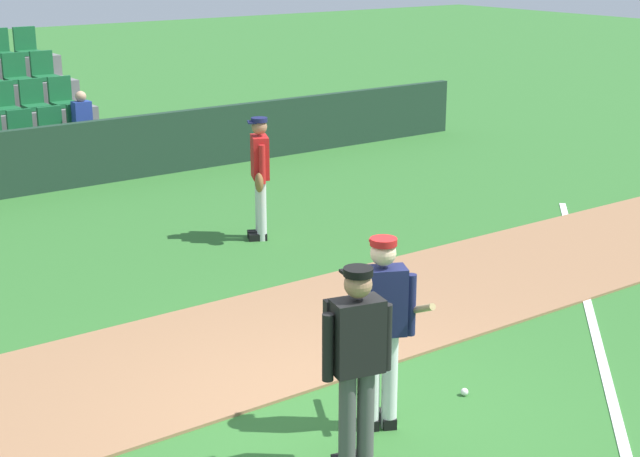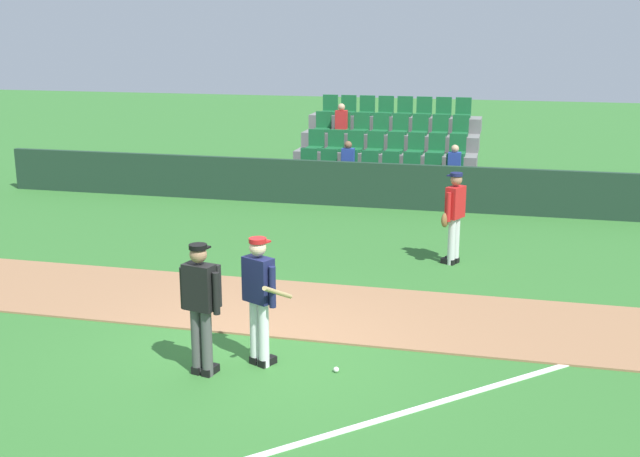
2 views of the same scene
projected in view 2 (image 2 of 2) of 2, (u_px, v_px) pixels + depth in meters
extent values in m
plane|color=#33702D|center=(254.00, 354.00, 10.91)|extent=(80.00, 80.00, 0.00)
cube|color=#9E704C|center=(291.00, 307.00, 12.68)|extent=(28.00, 2.54, 0.03)
cube|color=white|center=(472.00, 393.00, 9.75)|extent=(8.70, 8.41, 0.01)
cube|color=#1E3828|center=(372.00, 185.00, 19.60)|extent=(20.00, 0.16, 1.12)
cube|color=slate|center=(387.00, 184.00, 21.86)|extent=(5.00, 3.80, 0.30)
cube|color=slate|center=(379.00, 180.00, 20.58)|extent=(4.90, 0.85, 0.40)
cube|color=#196033|center=(307.00, 168.00, 20.86)|extent=(0.44, 0.40, 0.08)
cube|color=#196033|center=(309.00, 157.00, 21.01)|extent=(0.44, 0.08, 0.50)
cube|color=#196033|center=(327.00, 169.00, 20.74)|extent=(0.44, 0.40, 0.08)
cube|color=#196033|center=(329.00, 158.00, 20.88)|extent=(0.44, 0.08, 0.50)
cube|color=#196033|center=(348.00, 170.00, 20.61)|extent=(0.44, 0.40, 0.08)
cube|color=#196033|center=(349.00, 159.00, 20.75)|extent=(0.44, 0.08, 0.50)
cube|color=#263F99|center=(348.00, 158.00, 20.58)|extent=(0.32, 0.22, 0.52)
sphere|color=brown|center=(348.00, 145.00, 20.49)|extent=(0.20, 0.20, 0.20)
cube|color=#196033|center=(368.00, 171.00, 20.48)|extent=(0.44, 0.40, 0.08)
cube|color=#196033|center=(370.00, 160.00, 20.63)|extent=(0.44, 0.08, 0.50)
cube|color=#196033|center=(389.00, 172.00, 20.36)|extent=(0.44, 0.40, 0.08)
cube|color=#196033|center=(391.00, 161.00, 20.50)|extent=(0.44, 0.08, 0.50)
cube|color=#196033|center=(410.00, 173.00, 20.23)|extent=(0.44, 0.40, 0.08)
cube|color=#196033|center=(412.00, 162.00, 20.38)|extent=(0.44, 0.08, 0.50)
cube|color=#196033|center=(432.00, 173.00, 20.11)|extent=(0.44, 0.40, 0.08)
cube|color=#196033|center=(433.00, 162.00, 20.25)|extent=(0.44, 0.08, 0.50)
cube|color=#196033|center=(454.00, 174.00, 19.98)|extent=(0.44, 0.40, 0.08)
cube|color=#196033|center=(455.00, 163.00, 20.12)|extent=(0.44, 0.08, 0.50)
cube|color=#263F99|center=(454.00, 162.00, 19.95)|extent=(0.32, 0.22, 0.52)
sphere|color=tan|center=(455.00, 149.00, 19.86)|extent=(0.20, 0.20, 0.20)
cube|color=slate|center=(385.00, 160.00, 21.28)|extent=(4.90, 0.85, 0.40)
cube|color=#196033|center=(315.00, 148.00, 21.56)|extent=(0.44, 0.40, 0.08)
cube|color=#196033|center=(317.00, 138.00, 21.71)|extent=(0.44, 0.08, 0.50)
cube|color=#196033|center=(334.00, 149.00, 21.44)|extent=(0.44, 0.40, 0.08)
cube|color=#196033|center=(336.00, 139.00, 21.58)|extent=(0.44, 0.08, 0.50)
cube|color=#196033|center=(354.00, 150.00, 21.31)|extent=(0.44, 0.40, 0.08)
cube|color=#196033|center=(356.00, 140.00, 21.45)|extent=(0.44, 0.08, 0.50)
cube|color=#196033|center=(374.00, 151.00, 21.18)|extent=(0.44, 0.40, 0.08)
cube|color=#196033|center=(376.00, 140.00, 21.33)|extent=(0.44, 0.08, 0.50)
cube|color=#196033|center=(394.00, 151.00, 21.06)|extent=(0.44, 0.40, 0.08)
cube|color=#196033|center=(396.00, 141.00, 21.20)|extent=(0.44, 0.08, 0.50)
cube|color=#196033|center=(415.00, 152.00, 20.93)|extent=(0.44, 0.40, 0.08)
cube|color=#196033|center=(416.00, 142.00, 21.08)|extent=(0.44, 0.08, 0.50)
cube|color=#196033|center=(436.00, 153.00, 20.81)|extent=(0.44, 0.40, 0.08)
cube|color=#196033|center=(437.00, 142.00, 20.95)|extent=(0.44, 0.08, 0.50)
cube|color=#196033|center=(457.00, 154.00, 20.68)|extent=(0.44, 0.40, 0.08)
cube|color=#196033|center=(458.00, 143.00, 20.82)|extent=(0.44, 0.08, 0.50)
cube|color=slate|center=(390.00, 141.00, 21.98)|extent=(4.90, 0.85, 0.40)
cube|color=#196033|center=(322.00, 130.00, 22.26)|extent=(0.44, 0.40, 0.08)
cube|color=#196033|center=(324.00, 120.00, 22.41)|extent=(0.44, 0.08, 0.50)
cube|color=#196033|center=(341.00, 131.00, 22.14)|extent=(0.44, 0.40, 0.08)
cube|color=#196033|center=(343.00, 121.00, 22.28)|extent=(0.44, 0.08, 0.50)
cube|color=red|center=(341.00, 120.00, 22.11)|extent=(0.32, 0.22, 0.52)
sphere|color=tan|center=(341.00, 107.00, 22.02)|extent=(0.20, 0.20, 0.20)
cube|color=#196033|center=(360.00, 131.00, 22.01)|extent=(0.44, 0.40, 0.08)
cube|color=#196033|center=(362.00, 121.00, 22.15)|extent=(0.44, 0.08, 0.50)
cube|color=#196033|center=(380.00, 132.00, 21.88)|extent=(0.44, 0.40, 0.08)
cube|color=#196033|center=(381.00, 122.00, 22.03)|extent=(0.44, 0.08, 0.50)
cube|color=#196033|center=(399.00, 132.00, 21.76)|extent=(0.44, 0.40, 0.08)
cube|color=#196033|center=(401.00, 122.00, 21.90)|extent=(0.44, 0.08, 0.50)
cube|color=#196033|center=(419.00, 133.00, 21.63)|extent=(0.44, 0.40, 0.08)
cube|color=#196033|center=(420.00, 123.00, 21.78)|extent=(0.44, 0.08, 0.50)
cube|color=#196033|center=(439.00, 134.00, 21.51)|extent=(0.44, 0.40, 0.08)
cube|color=#196033|center=(440.00, 123.00, 21.65)|extent=(0.44, 0.08, 0.50)
cube|color=#196033|center=(460.00, 134.00, 21.38)|extent=(0.44, 0.40, 0.08)
cube|color=#196033|center=(461.00, 124.00, 21.52)|extent=(0.44, 0.08, 0.50)
cube|color=slate|center=(395.00, 123.00, 22.68)|extent=(4.90, 0.85, 0.40)
cube|color=#196033|center=(329.00, 113.00, 22.96)|extent=(0.44, 0.40, 0.08)
cube|color=#196033|center=(330.00, 103.00, 23.11)|extent=(0.44, 0.08, 0.50)
cube|color=#196033|center=(347.00, 113.00, 22.83)|extent=(0.44, 0.40, 0.08)
cube|color=#196033|center=(349.00, 104.00, 22.98)|extent=(0.44, 0.08, 0.50)
cube|color=#196033|center=(366.00, 114.00, 22.71)|extent=(0.44, 0.40, 0.08)
cube|color=#196033|center=(367.00, 104.00, 22.85)|extent=(0.44, 0.08, 0.50)
cube|color=#196033|center=(385.00, 114.00, 22.58)|extent=(0.44, 0.40, 0.08)
cube|color=#196033|center=(386.00, 105.00, 22.73)|extent=(0.44, 0.08, 0.50)
cube|color=#196033|center=(404.00, 115.00, 22.46)|extent=(0.44, 0.40, 0.08)
cube|color=#196033|center=(405.00, 105.00, 22.60)|extent=(0.44, 0.08, 0.50)
cube|color=#196033|center=(423.00, 115.00, 22.33)|extent=(0.44, 0.40, 0.08)
cube|color=#196033|center=(424.00, 105.00, 22.48)|extent=(0.44, 0.08, 0.50)
cube|color=#196033|center=(443.00, 116.00, 22.21)|extent=(0.44, 0.40, 0.08)
cube|color=#196033|center=(444.00, 106.00, 22.35)|extent=(0.44, 0.08, 0.50)
cube|color=#196033|center=(462.00, 116.00, 22.08)|extent=(0.44, 0.40, 0.08)
cube|color=#196033|center=(463.00, 106.00, 22.22)|extent=(0.44, 0.08, 0.50)
cylinder|color=white|center=(255.00, 332.00, 10.51)|extent=(0.14, 0.14, 0.90)
cylinder|color=white|center=(264.00, 335.00, 10.41)|extent=(0.14, 0.14, 0.90)
cube|color=black|center=(259.00, 358.00, 10.66)|extent=(0.22, 0.29, 0.10)
cube|color=black|center=(267.00, 361.00, 10.56)|extent=(0.22, 0.29, 0.10)
cube|color=#191E47|center=(258.00, 280.00, 10.27)|extent=(0.46, 0.37, 0.60)
cylinder|color=#191E47|center=(245.00, 279.00, 10.44)|extent=(0.09, 0.09, 0.55)
cylinder|color=#191E47|center=(272.00, 287.00, 10.13)|extent=(0.09, 0.09, 0.55)
sphere|color=beige|center=(258.00, 248.00, 10.17)|extent=(0.22, 0.22, 0.22)
cylinder|color=#B21919|center=(258.00, 240.00, 10.14)|extent=(0.23, 0.23, 0.06)
cube|color=#B21919|center=(263.00, 241.00, 10.22)|extent=(0.21, 0.19, 0.02)
cylinder|color=tan|center=(278.00, 293.00, 10.23)|extent=(0.18, 0.80, 0.41)
cylinder|color=#4C4C4C|center=(197.00, 341.00, 10.20)|extent=(0.14, 0.14, 0.90)
cylinder|color=#4C4C4C|center=(207.00, 343.00, 10.14)|extent=(0.14, 0.14, 0.90)
cube|color=black|center=(200.00, 368.00, 10.36)|extent=(0.17, 0.28, 0.10)
cube|color=black|center=(211.00, 370.00, 10.29)|extent=(0.17, 0.28, 0.10)
cube|color=black|center=(200.00, 287.00, 9.98)|extent=(0.44, 0.30, 0.60)
cylinder|color=black|center=(184.00, 288.00, 10.10)|extent=(0.09, 0.09, 0.55)
cylinder|color=black|center=(216.00, 294.00, 9.89)|extent=(0.09, 0.09, 0.55)
sphere|color=#9E7051|center=(198.00, 254.00, 9.88)|extent=(0.22, 0.22, 0.22)
cylinder|color=black|center=(198.00, 247.00, 9.85)|extent=(0.23, 0.23, 0.06)
cube|color=black|center=(203.00, 247.00, 9.94)|extent=(0.20, 0.16, 0.02)
cube|color=black|center=(205.00, 284.00, 10.10)|extent=(0.45, 0.18, 0.56)
cylinder|color=silver|center=(452.00, 242.00, 14.89)|extent=(0.14, 0.14, 0.90)
cylinder|color=silver|center=(456.00, 240.00, 15.02)|extent=(0.14, 0.14, 0.90)
cube|color=black|center=(448.00, 261.00, 15.03)|extent=(0.29, 0.22, 0.10)
cube|color=black|center=(452.00, 259.00, 15.15)|extent=(0.29, 0.22, 0.10)
cube|color=red|center=(455.00, 202.00, 14.77)|extent=(0.37, 0.46, 0.60)
cylinder|color=red|center=(448.00, 207.00, 14.59)|extent=(0.09, 0.09, 0.55)
cylinder|color=red|center=(462.00, 203.00, 14.97)|extent=(0.09, 0.09, 0.55)
sphere|color=#9E7051|center=(456.00, 180.00, 14.66)|extent=(0.22, 0.22, 0.22)
cylinder|color=#191E4C|center=(457.00, 174.00, 14.64)|extent=(0.23, 0.23, 0.06)
cube|color=#191E4C|center=(452.00, 175.00, 14.70)|extent=(0.19, 0.21, 0.02)
ellipsoid|color=brown|center=(445.00, 220.00, 14.67)|extent=(0.19, 0.23, 0.28)
sphere|color=white|center=(336.00, 370.00, 10.33)|extent=(0.07, 0.07, 0.07)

